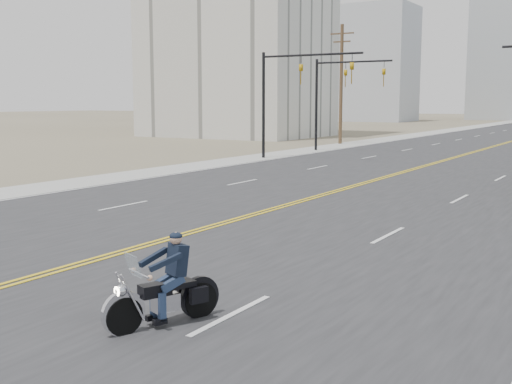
% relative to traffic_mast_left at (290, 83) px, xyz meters
% --- Properties ---
extents(sidewalk_left, '(3.00, 200.00, 0.01)m').
position_rel_traffic_mast_left_xyz_m(sidewalk_left, '(-2.52, 38.00, -4.93)').
color(sidewalk_left, '#A5A5A0').
rests_on(sidewalk_left, ground).
extents(traffic_mast_left, '(7.10, 0.26, 7.00)m').
position_rel_traffic_mast_left_xyz_m(traffic_mast_left, '(0.00, 0.00, 0.00)').
color(traffic_mast_left, black).
rests_on(traffic_mast_left, ground).
extents(traffic_mast_far, '(6.10, 0.26, 7.00)m').
position_rel_traffic_mast_left_xyz_m(traffic_mast_far, '(-0.33, 8.00, -0.06)').
color(traffic_mast_far, black).
rests_on(traffic_mast_far, ground).
extents(utility_pole_left, '(2.20, 0.30, 10.50)m').
position_rel_traffic_mast_left_xyz_m(utility_pole_left, '(-3.52, 16.00, 0.54)').
color(utility_pole_left, brown).
rests_on(utility_pole_left, ground).
extents(haze_bldg_a, '(14.00, 12.00, 22.00)m').
position_rel_traffic_mast_left_xyz_m(haze_bldg_a, '(-26.02, 83.00, 6.06)').
color(haze_bldg_a, '#B7BCC6').
rests_on(haze_bldg_a, ground).
extents(haze_bldg_f, '(12.00, 12.00, 16.00)m').
position_rel_traffic_mast_left_xyz_m(haze_bldg_f, '(-41.02, 98.00, 3.06)').
color(haze_bldg_f, '#ADB2B7').
rests_on(haze_bldg_f, ground).
extents(motorcyclist, '(1.55, 2.21, 1.58)m').
position_rel_traffic_mast_left_xyz_m(motorcyclist, '(13.27, -29.01, -4.14)').
color(motorcyclist, black).
rests_on(motorcyclist, ground).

